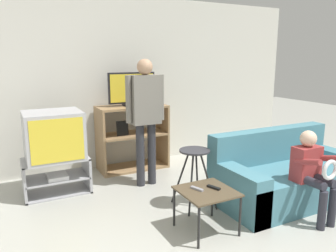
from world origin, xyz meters
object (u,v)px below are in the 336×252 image
(television_flat, at_px, (132,90))
(snack_table, at_px, (207,195))
(folding_stool, at_px, (194,161))
(person_seated_child, at_px, (312,169))
(remote_control_white, at_px, (197,189))
(television_main, at_px, (54,135))
(media_shelf, at_px, (132,137))
(remote_control_black, at_px, (214,187))
(tv_stand, at_px, (57,176))
(person_standing_adult, at_px, (145,110))
(couch, at_px, (285,177))

(television_flat, height_order, snack_table, television_flat)
(folding_stool, relative_size, person_seated_child, 0.72)
(remote_control_white, relative_size, person_seated_child, 0.15)
(television_main, xyz_separation_m, media_shelf, (1.20, 0.45, -0.25))
(television_main, bearing_deg, folding_stool, -39.58)
(snack_table, xyz_separation_m, remote_control_black, (0.09, 0.01, 0.05))
(tv_stand, distance_m, remote_control_white, 1.93)
(folding_stool, bearing_deg, person_standing_adult, 104.98)
(remote_control_black, xyz_separation_m, person_seated_child, (1.03, -0.29, 0.12))
(tv_stand, height_order, remote_control_white, tv_stand)
(tv_stand, xyz_separation_m, remote_control_black, (1.25, -1.63, 0.21))
(television_flat, bearing_deg, media_shelf, -166.34)
(couch, bearing_deg, folding_stool, 163.54)
(media_shelf, bearing_deg, couch, -56.76)
(tv_stand, bearing_deg, remote_control_white, -55.53)
(remote_control_white, distance_m, person_seated_child, 1.25)
(folding_stool, distance_m, remote_control_white, 0.56)
(television_flat, height_order, person_standing_adult, person_standing_adult)
(media_shelf, relative_size, remote_control_black, 7.21)
(remote_control_black, bearing_deg, snack_table, 166.34)
(snack_table, height_order, couch, couch)
(media_shelf, height_order, remote_control_black, media_shelf)
(television_main, xyz_separation_m, couch, (2.43, -1.44, -0.47))
(television_main, bearing_deg, tv_stand, -99.88)
(television_flat, height_order, folding_stool, television_flat)
(remote_control_black, relative_size, person_seated_child, 0.15)
(person_seated_child, bearing_deg, folding_stool, 138.56)
(television_main, relative_size, remote_control_white, 4.71)
(television_main, distance_m, folding_stool, 1.76)
(television_main, height_order, snack_table, television_main)
(television_flat, xyz_separation_m, person_seated_child, (1.07, -2.39, -0.65))
(remote_control_white, xyz_separation_m, person_seated_child, (1.19, -0.34, 0.12))
(television_flat, height_order, couch, television_flat)
(couch, bearing_deg, snack_table, -170.48)
(media_shelf, relative_size, person_seated_child, 1.10)
(remote_control_black, distance_m, couch, 1.21)
(remote_control_black, xyz_separation_m, remote_control_white, (-0.16, 0.05, 0.00))
(remote_control_white, relative_size, person_standing_adult, 0.09)
(media_shelf, height_order, person_standing_adult, person_standing_adult)
(media_shelf, xyz_separation_m, snack_table, (-0.04, -2.10, -0.12))
(television_flat, distance_m, snack_table, 2.26)
(tv_stand, height_order, person_standing_adult, person_standing_adult)
(tv_stand, bearing_deg, snack_table, -54.64)
(tv_stand, distance_m, television_flat, 1.63)
(television_flat, relative_size, remote_control_white, 5.03)
(media_shelf, distance_m, person_standing_adult, 0.88)
(remote_control_black, height_order, person_standing_adult, person_standing_adult)
(snack_table, distance_m, remote_control_white, 0.11)
(media_shelf, distance_m, television_flat, 0.71)
(television_flat, distance_m, remote_control_white, 2.19)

